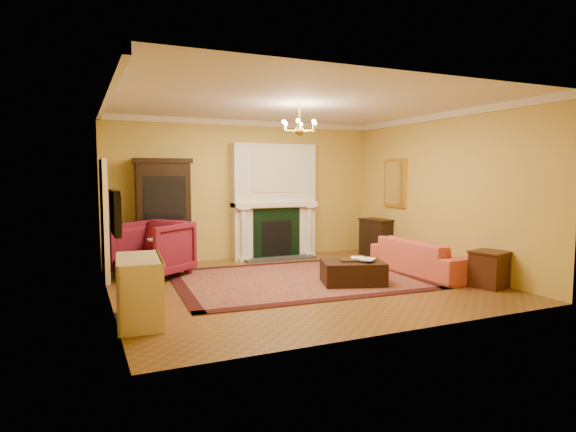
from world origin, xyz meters
TOP-DOWN VIEW (x-y plane):
  - floor at (0.00, 0.00)m, footprint 6.00×5.50m
  - ceiling at (0.00, 0.00)m, footprint 6.00×5.50m
  - wall_back at (0.00, 2.76)m, footprint 6.00×0.02m
  - wall_front at (0.00, -2.76)m, footprint 6.00×0.02m
  - wall_left at (-3.01, 0.00)m, footprint 0.02×5.50m
  - wall_right at (3.01, 0.00)m, footprint 0.02×5.50m
  - fireplace at (0.60, 2.57)m, footprint 1.90×0.70m
  - crown_molding at (0.00, 0.96)m, footprint 6.00×5.50m
  - doorway at (-2.95, 1.70)m, footprint 0.08×1.05m
  - tv_panel at (-2.95, -0.60)m, footprint 0.09×0.95m
  - gilt_mirror at (2.97, 1.40)m, footprint 0.06×0.76m
  - chandelier at (-0.00, 0.00)m, footprint 0.63×0.55m
  - oriental_rug at (0.09, 0.29)m, footprint 4.34×3.36m
  - china_cabinet at (-1.82, 2.49)m, footprint 1.05×0.51m
  - wingback_armchair at (-2.17, 1.51)m, footprint 1.47×1.47m
  - pedestal_table at (-2.07, 1.63)m, footprint 0.38×0.38m
  - commode at (-2.73, -1.11)m, footprint 0.61×1.13m
  - coral_sofa at (2.44, -0.23)m, footprint 0.68×2.22m
  - end_table at (2.72, -1.51)m, footprint 0.60×0.60m
  - console_table at (2.78, 1.80)m, footprint 0.51×0.77m
  - leather_ottoman at (0.80, -0.42)m, footprint 1.19×1.01m
  - ottoman_tray at (0.82, -0.38)m, footprint 0.52×0.47m
  - book_a at (0.81, -0.34)m, footprint 0.19×0.13m
  - book_b at (0.92, -0.48)m, footprint 0.17×0.18m
  - topiary_left at (0.02, 2.53)m, footprint 0.17×0.17m
  - topiary_right at (1.24, 2.53)m, footprint 0.17×0.17m

SIDE VIEW (x-z plane):
  - floor at x=0.00m, z-range -0.02..0.00m
  - oriental_rug at x=0.09m, z-range 0.00..0.02m
  - leather_ottoman at x=0.80m, z-range 0.02..0.39m
  - end_table at x=2.72m, z-range 0.00..0.57m
  - pedestal_table at x=-2.07m, z-range 0.05..0.73m
  - console_table at x=2.78m, z-range 0.00..0.81m
  - ottoman_tray at x=0.82m, z-range 0.39..0.42m
  - commode at x=-2.73m, z-range 0.00..0.82m
  - coral_sofa at x=2.44m, z-range 0.00..0.86m
  - wingback_armchair at x=-2.17m, z-range 0.00..1.11m
  - book_a at x=0.81m, z-range 0.42..0.70m
  - book_b at x=0.92m, z-range 0.42..0.73m
  - china_cabinet at x=-1.82m, z-range 0.00..2.06m
  - doorway at x=-2.95m, z-range 0.00..2.10m
  - fireplace at x=0.60m, z-range -0.06..2.44m
  - tv_panel at x=-2.95m, z-range 1.06..1.64m
  - topiary_left at x=0.02m, z-range 1.25..1.71m
  - topiary_right at x=1.24m, z-range 1.25..1.71m
  - wall_back at x=0.00m, z-range 0.00..3.00m
  - wall_front at x=0.00m, z-range 0.00..3.00m
  - wall_left at x=-3.01m, z-range 0.00..3.00m
  - wall_right at x=3.01m, z-range 0.00..3.00m
  - gilt_mirror at x=2.97m, z-range 1.12..2.17m
  - chandelier at x=0.00m, z-range 2.34..2.87m
  - crown_molding at x=0.00m, z-range 2.88..3.00m
  - ceiling at x=0.00m, z-range 3.00..3.02m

